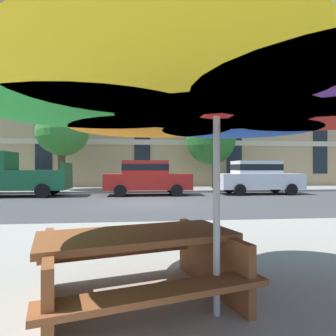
% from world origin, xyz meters
% --- Properties ---
extents(ground_plane, '(120.00, 120.00, 0.00)m').
position_xyz_m(ground_plane, '(0.00, 0.00, 0.00)').
color(ground_plane, '#424244').
extents(sidewalk_near_patio, '(56.00, 9.00, 0.12)m').
position_xyz_m(sidewalk_near_patio, '(0.00, -9.00, 0.06)').
color(sidewalk_near_patio, '#9E998E').
rests_on(sidewalk_near_patio, ground).
extents(sidewalk_far, '(56.00, 3.60, 0.12)m').
position_xyz_m(sidewalk_far, '(0.00, 6.80, 0.06)').
color(sidewalk_far, gray).
rests_on(sidewalk_far, ground).
extents(apartment_building, '(46.00, 12.08, 12.80)m').
position_xyz_m(apartment_building, '(0.00, 14.99, 6.40)').
color(apartment_building, tan).
rests_on(apartment_building, ground).
extents(pickup_green, '(5.10, 2.12, 2.20)m').
position_xyz_m(pickup_green, '(-6.58, 3.70, 1.03)').
color(pickup_green, '#195933').
rests_on(pickup_green, ground).
extents(sedan_red, '(4.40, 1.98, 1.78)m').
position_xyz_m(sedan_red, '(0.12, 3.70, 0.95)').
color(sedan_red, '#B21E19').
rests_on(sedan_red, ground).
extents(sedan_white, '(4.40, 1.98, 1.78)m').
position_xyz_m(sedan_white, '(6.05, 3.70, 0.95)').
color(sedan_white, silver).
rests_on(sedan_white, ground).
extents(street_tree_left, '(3.04, 2.94, 5.63)m').
position_xyz_m(street_tree_left, '(-4.73, 6.42, 3.85)').
color(street_tree_left, brown).
rests_on(street_tree_left, ground).
extents(street_tree_middle, '(3.17, 3.17, 4.81)m').
position_xyz_m(street_tree_middle, '(4.36, 6.99, 3.16)').
color(street_tree_middle, brown).
rests_on(street_tree_middle, ground).
extents(patio_umbrella, '(3.88, 3.60, 2.30)m').
position_xyz_m(patio_umbrella, '(0.24, -9.00, 2.03)').
color(patio_umbrella, silver).
rests_on(patio_umbrella, ground).
extents(picnic_table, '(2.13, 1.94, 0.77)m').
position_xyz_m(picnic_table, '(-0.43, -8.66, 0.49)').
color(picnic_table, brown).
rests_on(picnic_table, ground).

